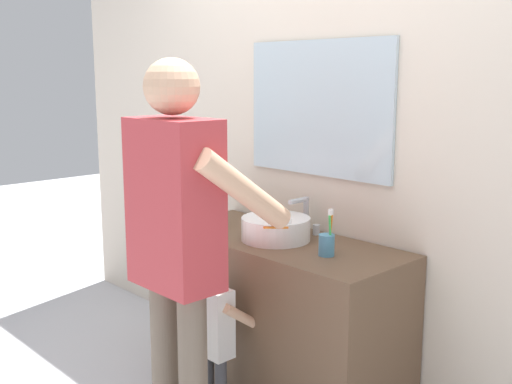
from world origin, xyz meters
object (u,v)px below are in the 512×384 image
toothbrush_cup (327,244)px  adult_parent (179,229)px  child_toddler (215,331)px  soap_bottle (222,213)px

toothbrush_cup → adult_parent: 0.67m
child_toddler → adult_parent: 0.59m
toothbrush_cup → soap_bottle: (-0.73, 0.02, 0.01)m
soap_bottle → child_toddler: soap_bottle is taller
toothbrush_cup → soap_bottle: bearing=178.2°
toothbrush_cup → adult_parent: bearing=-112.9°
adult_parent → soap_bottle: bearing=127.2°
child_toddler → adult_parent: adult_parent is taller
toothbrush_cup → adult_parent: size_ratio=0.12×
child_toddler → soap_bottle: bearing=136.0°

